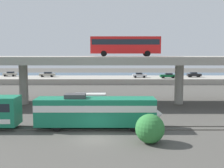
# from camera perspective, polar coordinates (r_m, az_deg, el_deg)

# --- Properties ---
(ground_plane) EXTENTS (260.00, 260.00, 0.00)m
(ground_plane) POSITION_cam_1_polar(r_m,az_deg,el_deg) (30.17, -3.65, -11.04)
(ground_plane) COLOR #4C4944
(rail_strip_near) EXTENTS (110.00, 0.12, 0.12)m
(rail_strip_near) POSITION_cam_1_polar(r_m,az_deg,el_deg) (33.24, -3.29, -9.27)
(rail_strip_near) COLOR #59544C
(rail_strip_near) RESTS_ON ground_plane
(rail_strip_far) EXTENTS (110.00, 0.12, 0.12)m
(rail_strip_far) POSITION_cam_1_polar(r_m,az_deg,el_deg) (34.73, -3.15, -8.58)
(rail_strip_far) COLOR #59544C
(rail_strip_far) RESTS_ON ground_plane
(train_locomotive) EXTENTS (15.04, 3.04, 4.18)m
(train_locomotive) POSITION_cam_1_polar(r_m,az_deg,el_deg) (33.45, -2.17, -5.40)
(train_locomotive) COLOR #197A56
(train_locomotive) RESTS_ON ground_plane
(highway_overpass) EXTENTS (96.00, 10.85, 8.34)m
(highway_overpass) POSITION_cam_1_polar(r_m,az_deg,el_deg) (48.77, -2.23, 4.63)
(highway_overpass) COLOR #9E998E
(highway_overpass) RESTS_ON ground_plane
(transit_bus_on_overpass) EXTENTS (12.00, 2.68, 3.40)m
(transit_bus_on_overpass) POSITION_cam_1_polar(r_m,az_deg,el_deg) (49.26, 2.72, 8.02)
(transit_bus_on_overpass) COLOR red
(transit_bus_on_overpass) RESTS_ON highway_overpass
(service_truck_west) EXTENTS (6.80, 2.46, 3.04)m
(service_truck_west) POSITION_cam_1_polar(r_m,az_deg,el_deg) (41.70, -3.28, -3.80)
(service_truck_west) COLOR #9E998C
(service_truck_west) RESTS_ON ground_plane
(pier_parking_lot) EXTENTS (77.78, 12.72, 1.60)m
(pier_parking_lot) POSITION_cam_1_polar(r_m,az_deg,el_deg) (84.14, -1.30, 0.85)
(pier_parking_lot) COLOR #9E998E
(pier_parking_lot) RESTS_ON ground_plane
(parked_car_0) EXTENTS (4.12, 1.95, 1.50)m
(parked_car_0) POSITION_cam_1_polar(r_m,az_deg,el_deg) (82.90, 5.56, 1.83)
(parked_car_0) COLOR #B7B7BC
(parked_car_0) RESTS_ON pier_parking_lot
(parked_car_1) EXTENTS (4.49, 1.85, 1.50)m
(parked_car_1) POSITION_cam_1_polar(r_m,az_deg,el_deg) (82.53, 11.29, 1.71)
(parked_car_1) COLOR #0C4C26
(parked_car_1) RESTS_ON pier_parking_lot
(parked_car_2) EXTENTS (4.10, 1.90, 1.50)m
(parked_car_2) POSITION_cam_1_polar(r_m,az_deg,el_deg) (92.66, -20.03, 1.95)
(parked_car_2) COLOR #9E998C
(parked_car_2) RESTS_ON pier_parking_lot
(parked_car_3) EXTENTS (4.70, 1.83, 1.50)m
(parked_car_3) POSITION_cam_1_polar(r_m,az_deg,el_deg) (87.55, -13.01, 1.94)
(parked_car_3) COLOR #9E998C
(parked_car_3) RESTS_ON pier_parking_lot
(parked_car_4) EXTENTS (4.06, 1.93, 1.50)m
(parked_car_4) POSITION_cam_1_polar(r_m,az_deg,el_deg) (87.84, 16.29, 1.86)
(parked_car_4) COLOR black
(parked_car_4) RESTS_ON pier_parking_lot
(harbor_water) EXTENTS (140.00, 36.00, 0.01)m
(harbor_water) POSITION_cam_1_polar(r_m,az_deg,el_deg) (107.11, -1.03, 1.63)
(harbor_water) COLOR navy
(harbor_water) RESTS_ON ground_plane
(shrub_right) EXTENTS (2.96, 2.96, 2.96)m
(shrub_right) POSITION_cam_1_polar(r_m,az_deg,el_deg) (28.63, 7.69, -8.97)
(shrub_right) COLOR #2F7737
(shrub_right) RESTS_ON ground_plane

